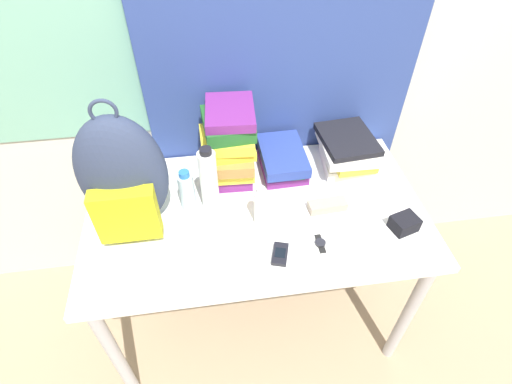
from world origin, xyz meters
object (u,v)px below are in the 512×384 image
Objects in this scene: backpack at (123,178)px; sunscreen_bottle at (261,207)px; wristwatch at (320,243)px; book_stack_center at (282,160)px; book_stack_right at (347,151)px; sunglasses_case at (327,206)px; water_bottle at (187,191)px; cell_phone at (280,254)px; camera_pouch at (404,223)px; sports_bottle at (209,181)px; book_stack_left at (229,145)px.

backpack is 0.49m from sunscreen_bottle.
book_stack_center is at bearing 98.16° from wristwatch.
book_stack_right is at bearing 13.50° from backpack.
water_bottle is at bearing 170.73° from sunglasses_case.
cell_phone is 0.30m from sunglasses_case.
book_stack_right is 1.57× the size of water_bottle.
backpack reaches higher than camera_pouch.
sports_bottle is 0.47m from sunglasses_case.
sunglasses_case is (0.27, 0.03, -0.07)m from sunscreen_bottle.
wristwatch is (0.06, -0.42, -0.05)m from book_stack_center.
book_stack_left is 0.25m from book_stack_center.
sunscreen_bottle is (0.47, -0.07, -0.14)m from backpack.
book_stack_right is at bearing 13.50° from water_bottle.
water_bottle is 1.76× the size of cell_phone.
book_stack_left reaches higher than camera_pouch.
sunscreen_bottle is (-0.14, -0.29, 0.03)m from book_stack_center.
camera_pouch is (0.70, -0.22, -0.11)m from sports_bottle.
book_stack_center is 0.29m from sunglasses_case.
backpack is at bearing 171.36° from sunscreen_bottle.
book_stack_left is at bearing 62.37° from sports_bottle.
camera_pouch is 0.33m from wristwatch.
water_bottle is at bearing 155.85° from sunscreen_bottle.
book_stack_center is 0.46m from cell_phone.
sports_bottle reaches higher than book_stack_center.
camera_pouch is at bearing -28.59° from sunglasses_case.
backpack is 0.67m from book_stack_center.
book_stack_center is at bearing 179.44° from book_stack_right.
sunscreen_bottle is at bearing 168.48° from camera_pouch.
water_bottle is at bearing 151.35° from wristwatch.
backpack is at bearing -166.50° from book_stack_right.
book_stack_center is at bearing -0.11° from book_stack_left.
backpack is 0.73m from wristwatch.
backpack is at bearing -172.16° from sports_bottle.
camera_pouch is at bearing -32.82° from book_stack_left.
water_bottle is at bearing -166.50° from book_stack_right.
book_stack_center is at bearing 19.62° from backpack.
book_stack_center is 0.32m from sunscreen_bottle.
book_stack_left reaches higher than book_stack_right.
backpack is 0.77m from sunglasses_case.
book_stack_center reaches higher than cell_phone.
camera_pouch is at bearing 4.85° from wristwatch.
camera_pouch is at bearing -11.52° from sunscreen_bottle.
sports_bottle is 1.89× the size of sunglasses_case.
wristwatch is (0.20, -0.13, -0.08)m from sunscreen_bottle.
camera_pouch is (0.48, 0.06, 0.02)m from cell_phone.
book_stack_center is at bearing 22.49° from water_bottle.
sunscreen_bottle is at bearing -115.72° from book_stack_center.
camera_pouch is 1.33× the size of wristwatch.
book_stack_center is at bearing 134.44° from camera_pouch.
sunscreen_bottle is at bearing -31.71° from sports_bottle.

